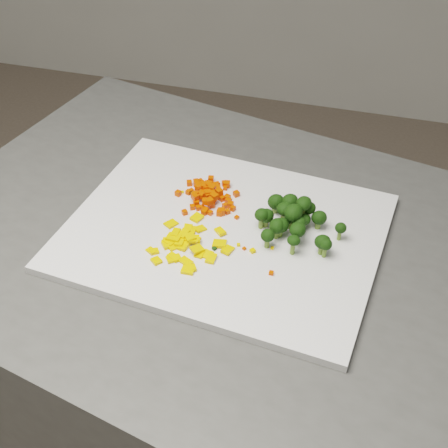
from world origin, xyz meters
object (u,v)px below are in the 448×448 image
(pepper_pile, at_px, (188,240))
(broccoli_pile, at_px, (301,217))
(counter_block, at_px, (229,408))
(cutting_board, at_px, (224,232))
(carrot_pile, at_px, (207,192))

(pepper_pile, xyz_separation_m, broccoli_pile, (0.15, 0.07, 0.02))
(pepper_pile, bearing_deg, broccoli_pile, 25.04)
(counter_block, height_order, broccoli_pile, broccoli_pile)
(counter_block, distance_m, broccoli_pile, 0.50)
(cutting_board, xyz_separation_m, carrot_pile, (-0.05, 0.06, 0.02))
(counter_block, xyz_separation_m, broccoli_pile, (0.10, 0.03, 0.49))
(cutting_board, height_order, pepper_pile, pepper_pile)
(cutting_board, bearing_deg, carrot_pile, 126.05)
(carrot_pile, height_order, pepper_pile, carrot_pile)
(cutting_board, distance_m, carrot_pile, 0.08)
(counter_block, relative_size, carrot_pile, 9.39)
(counter_block, distance_m, carrot_pile, 0.49)
(counter_block, xyz_separation_m, carrot_pile, (-0.06, 0.07, 0.48))
(counter_block, distance_m, pepper_pile, 0.48)
(counter_block, height_order, pepper_pile, pepper_pile)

